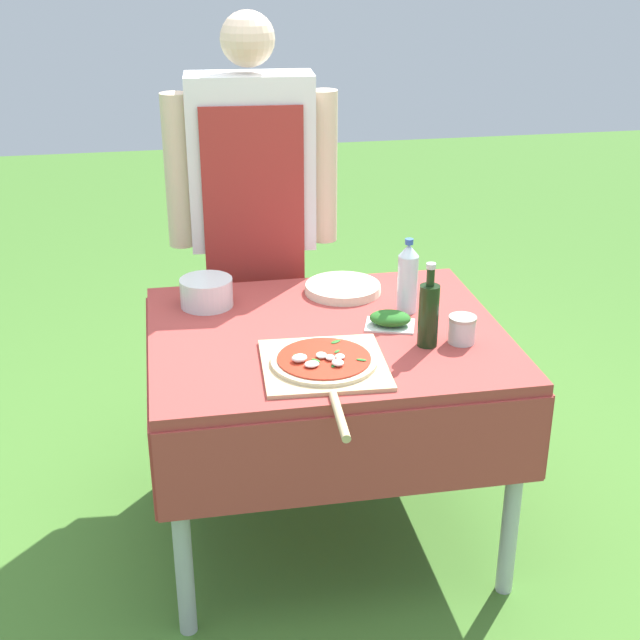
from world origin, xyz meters
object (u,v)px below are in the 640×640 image
at_px(pizza_on_peel, 324,364).
at_px(mixing_tub, 206,292).
at_px(water_bottle, 408,278).
at_px(oil_bottle, 429,313).
at_px(sauce_jar, 462,331).
at_px(prep_table, 327,359).
at_px(herb_container, 390,319).
at_px(plate_stack, 343,288).
at_px(person_cook, 253,205).

xyz_separation_m(pizza_on_peel, mixing_tub, (-0.30, 0.53, 0.03)).
bearing_deg(water_bottle, oil_bottle, -91.82).
bearing_deg(mixing_tub, sauce_jar, -29.88).
relative_size(pizza_on_peel, water_bottle, 2.39).
bearing_deg(prep_table, herb_container, 0.11).
bearing_deg(plate_stack, water_bottle, -49.23).
relative_size(prep_table, herb_container, 6.16).
height_order(prep_table, plate_stack, plate_stack).
bearing_deg(plate_stack, person_cook, 127.38).
relative_size(person_cook, water_bottle, 6.64).
relative_size(prep_table, oil_bottle, 4.25).
height_order(person_cook, herb_container, person_cook).
xyz_separation_m(person_cook, sauce_jar, (0.55, -0.82, -0.19)).
distance_m(prep_table, pizza_on_peel, 0.29).
distance_m(person_cook, oil_bottle, 0.94).
bearing_deg(sauce_jar, herb_container, 140.14).
relative_size(person_cook, oil_bottle, 6.30).
bearing_deg(sauce_jar, pizza_on_peel, -167.46).
xyz_separation_m(oil_bottle, herb_container, (-0.08, 0.16, -0.08)).
xyz_separation_m(prep_table, person_cook, (-0.15, 0.67, 0.33)).
bearing_deg(mixing_tub, oil_bottle, -34.06).
bearing_deg(herb_container, oil_bottle, -64.19).
xyz_separation_m(person_cook, pizza_on_peel, (0.10, -0.92, -0.21)).
height_order(pizza_on_peel, mixing_tub, mixing_tub).
bearing_deg(pizza_on_peel, plate_stack, 75.94).
distance_m(oil_bottle, herb_container, 0.19).
xyz_separation_m(prep_table, oil_bottle, (0.28, -0.16, 0.21)).
bearing_deg(pizza_on_peel, oil_bottle, 18.99).
bearing_deg(plate_stack, oil_bottle, -70.52).
bearing_deg(prep_table, oil_bottle, -29.08).
xyz_separation_m(water_bottle, sauce_jar, (0.10, -0.27, -0.08)).
bearing_deg(prep_table, mixing_tub, 142.39).
height_order(water_bottle, mixing_tub, water_bottle).
relative_size(water_bottle, sauce_jar, 2.94).
xyz_separation_m(person_cook, herb_container, (0.36, -0.67, -0.20)).
relative_size(pizza_on_peel, mixing_tub, 3.41).
relative_size(prep_table, plate_stack, 4.24).
distance_m(prep_table, plate_stack, 0.35).
bearing_deg(person_cook, oil_bottle, 121.97).
distance_m(prep_table, herb_container, 0.24).
xyz_separation_m(prep_table, water_bottle, (0.29, 0.11, 0.22)).
relative_size(prep_table, person_cook, 0.67).
height_order(oil_bottle, sauce_jar, oil_bottle).
bearing_deg(sauce_jar, oil_bottle, -179.05).
xyz_separation_m(pizza_on_peel, oil_bottle, (0.34, 0.10, 0.09)).
bearing_deg(herb_container, mixing_tub, 153.96).
bearing_deg(herb_container, plate_stack, 106.06).
distance_m(person_cook, water_bottle, 0.72).
relative_size(oil_bottle, water_bottle, 1.05).
bearing_deg(pizza_on_peel, herb_container, 47.11).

